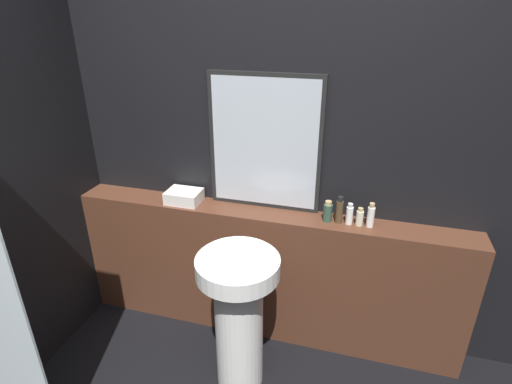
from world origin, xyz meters
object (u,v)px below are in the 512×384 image
at_px(lotion_bottle, 349,214).
at_px(body_wash_bottle, 360,217).
at_px(mirror, 265,144).
at_px(pedestal_sink, 239,311).
at_px(conditioner_bottle, 339,211).
at_px(towel_stack, 184,196).
at_px(shampoo_bottle, 328,212).
at_px(hand_soap_bottle, 371,216).

distance_m(lotion_bottle, body_wash_bottle, 0.06).
height_order(mirror, body_wash_bottle, mirror).
bearing_deg(pedestal_sink, mirror, 90.19).
bearing_deg(conditioner_bottle, pedestal_sink, -135.84).
height_order(pedestal_sink, towel_stack, towel_stack).
distance_m(shampoo_bottle, conditioner_bottle, 0.07).
height_order(pedestal_sink, shampoo_bottle, shampoo_bottle).
bearing_deg(body_wash_bottle, lotion_bottle, 180.00).
bearing_deg(pedestal_sink, lotion_bottle, 40.79).
relative_size(mirror, lotion_bottle, 6.36).
height_order(mirror, towel_stack, mirror).
height_order(pedestal_sink, conditioner_bottle, conditioner_bottle).
xyz_separation_m(pedestal_sink, mirror, (-0.00, 0.55, 0.82)).
bearing_deg(hand_soap_bottle, shampoo_bottle, 180.00).
relative_size(pedestal_sink, mirror, 1.06).
distance_m(shampoo_bottle, lotion_bottle, 0.13).
bearing_deg(shampoo_bottle, body_wash_bottle, 0.00).
bearing_deg(towel_stack, lotion_bottle, 0.00).
xyz_separation_m(conditioner_bottle, body_wash_bottle, (0.12, 0.00, -0.03)).
bearing_deg(body_wash_bottle, shampoo_bottle, 180.00).
bearing_deg(mirror, lotion_bottle, -9.32).
relative_size(lotion_bottle, body_wash_bottle, 1.19).
height_order(conditioner_bottle, lotion_bottle, conditioner_bottle).
bearing_deg(mirror, body_wash_bottle, -8.41).
bearing_deg(lotion_bottle, body_wash_bottle, 0.00).
distance_m(towel_stack, body_wash_bottle, 1.12).
distance_m(body_wash_bottle, hand_soap_bottle, 0.06).
distance_m(mirror, shampoo_bottle, 0.55).
xyz_separation_m(shampoo_bottle, lotion_bottle, (0.13, 0.00, 0.00)).
bearing_deg(hand_soap_bottle, mirror, 172.35).
distance_m(pedestal_sink, mirror, 0.99).
bearing_deg(hand_soap_bottle, body_wash_bottle, 180.00).
distance_m(mirror, conditioner_bottle, 0.60).
xyz_separation_m(mirror, body_wash_bottle, (0.60, -0.09, -0.37)).
distance_m(pedestal_sink, lotion_bottle, 0.85).
relative_size(pedestal_sink, lotion_bottle, 6.77).
bearing_deg(pedestal_sink, conditioner_bottle, 44.16).
relative_size(towel_stack, body_wash_bottle, 2.00).
xyz_separation_m(pedestal_sink, hand_soap_bottle, (0.66, 0.46, 0.47)).
bearing_deg(shampoo_bottle, pedestal_sink, -131.57).
xyz_separation_m(conditioner_bottle, hand_soap_bottle, (0.18, -0.00, -0.01)).
xyz_separation_m(lotion_bottle, body_wash_bottle, (0.06, 0.00, -0.01)).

